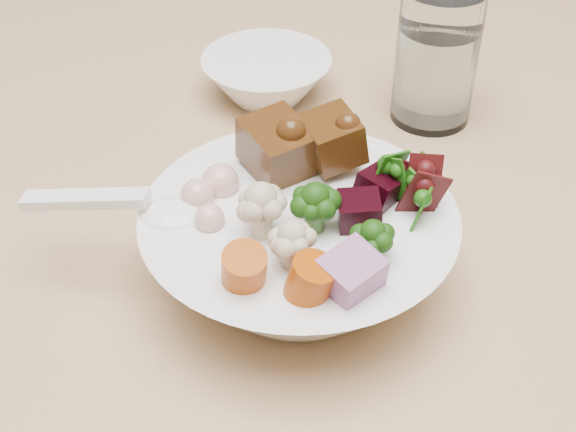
{
  "coord_description": "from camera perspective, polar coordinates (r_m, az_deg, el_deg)",
  "views": [
    {
      "loc": [
        -0.1,
        -0.41,
        1.15
      ],
      "look_at": [
        -0.1,
        0.04,
        0.76
      ],
      "focal_mm": 50.0,
      "sensor_mm": 36.0,
      "label": 1
    }
  ],
  "objects": [
    {
      "name": "water_glass",
      "position": [
        0.81,
        10.48,
        10.78
      ],
      "size": [
        0.08,
        0.08,
        0.14
      ],
      "color": "white",
      "rests_on": "dining_table"
    },
    {
      "name": "side_bowl",
      "position": [
        0.85,
        -1.52,
        9.82
      ],
      "size": [
        0.13,
        0.13,
        0.04
      ],
      "primitive_type": null,
      "color": "white",
      "rests_on": "dining_table"
    },
    {
      "name": "food_bowl",
      "position": [
        0.61,
        0.93,
        -1.91
      ],
      "size": [
        0.24,
        0.24,
        0.13
      ],
      "color": "white",
      "rests_on": "dining_table"
    },
    {
      "name": "dining_table",
      "position": [
        0.82,
        19.06,
        -2.12
      ],
      "size": [
        1.52,
        0.88,
        0.7
      ],
      "rotation": [
        0.0,
        0.0,
        0.03
      ],
      "color": "tan",
      "rests_on": "ground"
    },
    {
      "name": "soup_spoon",
      "position": [
        0.6,
        -9.79,
        0.32
      ],
      "size": [
        0.15,
        0.05,
        0.03
      ],
      "rotation": [
        0.0,
        0.0,
        -0.17
      ],
      "color": "white",
      "rests_on": "food_bowl"
    },
    {
      "name": "chair_far",
      "position": [
        1.45,
        13.24,
        12.84
      ],
      "size": [
        0.47,
        0.47,
        0.91
      ],
      "rotation": [
        0.0,
        0.0,
        0.14
      ],
      "color": "tan",
      "rests_on": "ground"
    }
  ]
}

